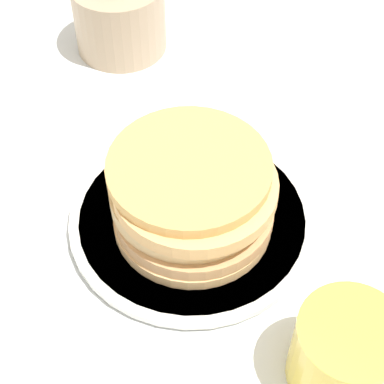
# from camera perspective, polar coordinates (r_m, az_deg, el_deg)

# --- Properties ---
(ground_plane) EXTENTS (4.00, 4.00, 0.00)m
(ground_plane) POSITION_cam_1_polar(r_m,az_deg,el_deg) (0.61, -1.20, -4.72)
(ground_plane) COLOR white
(plate) EXTENTS (0.24, 0.24, 0.01)m
(plate) POSITION_cam_1_polar(r_m,az_deg,el_deg) (0.62, 0.00, -2.39)
(plate) COLOR silver
(plate) RESTS_ON ground_plane
(pancake_stack) EXTENTS (0.16, 0.16, 0.07)m
(pancake_stack) POSITION_cam_1_polar(r_m,az_deg,el_deg) (0.59, -0.06, -0.22)
(pancake_stack) COLOR #DFAF76
(pancake_stack) RESTS_ON plate
(juice_glass) EXTENTS (0.08, 0.08, 0.07)m
(juice_glass) POSITION_cam_1_polar(r_m,az_deg,el_deg) (0.52, 13.42, -13.77)
(juice_glass) COLOR yellow
(juice_glass) RESTS_ON ground_plane
(cream_jug) EXTENTS (0.11, 0.11, 0.11)m
(cream_jug) POSITION_cam_1_polar(r_m,az_deg,el_deg) (0.80, -6.47, 15.50)
(cream_jug) COLOR tan
(cream_jug) RESTS_ON ground_plane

